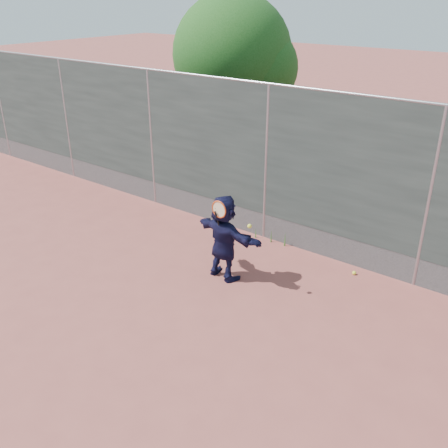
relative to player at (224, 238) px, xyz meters
The scene contains 7 objects.
ground 1.96m from the player, 99.26° to the right, with size 80.00×80.00×0.00m, color #9E4C42.
player is the anchor object (origin of this frame).
ball_ground 2.38m from the player, 38.28° to the left, with size 0.07×0.07×0.07m, color #F2F436.
fence 1.93m from the player, 99.67° to the left, with size 20.00×0.06×3.03m.
swing_action 0.60m from the player, 61.78° to the right, with size 0.75×0.13×0.51m.
tree_left 6.11m from the player, 123.39° to the left, with size 3.15×3.00×4.53m.
weed_clump 1.71m from the player, 89.89° to the left, with size 0.68×0.07×0.30m.
Camera 1 is at (4.76, -4.15, 4.49)m, focal length 40.00 mm.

